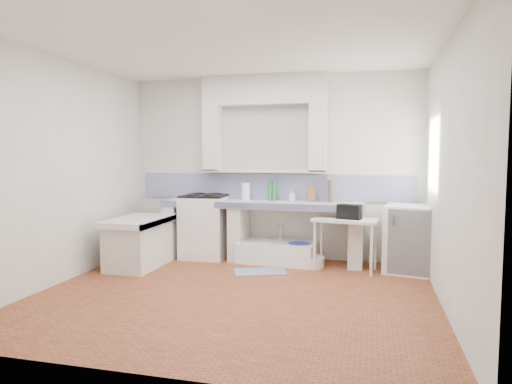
% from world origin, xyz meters
% --- Properties ---
extents(floor, '(4.50, 4.50, 0.00)m').
position_xyz_m(floor, '(0.00, 0.00, 0.00)').
color(floor, brown).
rests_on(floor, ground).
extents(ceiling, '(4.50, 4.50, 0.00)m').
position_xyz_m(ceiling, '(0.00, 0.00, 2.80)').
color(ceiling, white).
rests_on(ceiling, ground).
extents(wall_back, '(4.50, 0.00, 4.50)m').
position_xyz_m(wall_back, '(0.00, 2.00, 1.40)').
color(wall_back, silver).
rests_on(wall_back, ground).
extents(wall_front, '(4.50, 0.00, 4.50)m').
position_xyz_m(wall_front, '(0.00, -2.00, 1.40)').
color(wall_front, silver).
rests_on(wall_front, ground).
extents(wall_left, '(0.00, 4.50, 4.50)m').
position_xyz_m(wall_left, '(-2.25, 0.00, 1.40)').
color(wall_left, silver).
rests_on(wall_left, ground).
extents(wall_right, '(0.00, 4.50, 4.50)m').
position_xyz_m(wall_right, '(2.25, 0.00, 1.40)').
color(wall_right, silver).
rests_on(wall_right, ground).
extents(alcove_mass, '(1.90, 0.25, 0.45)m').
position_xyz_m(alcove_mass, '(-0.10, 1.88, 2.58)').
color(alcove_mass, silver).
rests_on(alcove_mass, ground).
extents(window_frame, '(0.35, 0.86, 1.06)m').
position_xyz_m(window_frame, '(2.42, 1.20, 1.60)').
color(window_frame, '#392012').
rests_on(window_frame, ground).
extents(lace_valance, '(0.01, 0.84, 0.24)m').
position_xyz_m(lace_valance, '(2.28, 1.20, 1.98)').
color(lace_valance, white).
rests_on(lace_valance, ground).
extents(counter_slab, '(3.00, 0.60, 0.08)m').
position_xyz_m(counter_slab, '(-0.10, 1.70, 0.86)').
color(counter_slab, white).
rests_on(counter_slab, ground).
extents(counter_lip, '(3.00, 0.04, 0.10)m').
position_xyz_m(counter_lip, '(-0.10, 1.42, 0.86)').
color(counter_lip, navy).
rests_on(counter_lip, ground).
extents(counter_pier_left, '(0.20, 0.55, 0.82)m').
position_xyz_m(counter_pier_left, '(-1.50, 1.70, 0.41)').
color(counter_pier_left, silver).
rests_on(counter_pier_left, ground).
extents(counter_pier_mid, '(0.20, 0.55, 0.82)m').
position_xyz_m(counter_pier_mid, '(-0.45, 1.70, 0.41)').
color(counter_pier_mid, silver).
rests_on(counter_pier_mid, ground).
extents(counter_pier_right, '(0.20, 0.55, 0.82)m').
position_xyz_m(counter_pier_right, '(1.30, 1.70, 0.41)').
color(counter_pier_right, silver).
rests_on(counter_pier_right, ground).
extents(peninsula_top, '(0.70, 1.10, 0.08)m').
position_xyz_m(peninsula_top, '(-1.70, 0.90, 0.66)').
color(peninsula_top, white).
rests_on(peninsula_top, ground).
extents(peninsula_base, '(0.60, 1.00, 0.62)m').
position_xyz_m(peninsula_base, '(-1.70, 0.90, 0.31)').
color(peninsula_base, silver).
rests_on(peninsula_base, ground).
extents(peninsula_lip, '(0.04, 1.10, 0.10)m').
position_xyz_m(peninsula_lip, '(-1.37, 0.90, 0.66)').
color(peninsula_lip, navy).
rests_on(peninsula_lip, ground).
extents(backsplash, '(4.27, 0.03, 0.40)m').
position_xyz_m(backsplash, '(0.00, 1.99, 1.10)').
color(backsplash, navy).
rests_on(backsplash, ground).
extents(stove, '(0.69, 0.67, 0.95)m').
position_xyz_m(stove, '(-1.00, 1.72, 0.47)').
color(stove, white).
rests_on(stove, ground).
extents(sink, '(1.19, 0.72, 0.27)m').
position_xyz_m(sink, '(0.16, 1.66, 0.14)').
color(sink, white).
rests_on(sink, ground).
extents(side_table, '(0.92, 0.60, 0.04)m').
position_xyz_m(side_table, '(1.17, 1.43, 0.36)').
color(side_table, white).
rests_on(side_table, ground).
extents(fridge, '(0.70, 0.70, 0.92)m').
position_xyz_m(fridge, '(2.00, 1.53, 0.46)').
color(fridge, white).
rests_on(fridge, ground).
extents(bucket_red, '(0.30, 0.30, 0.25)m').
position_xyz_m(bucket_red, '(-0.14, 1.61, 0.13)').
color(bucket_red, red).
rests_on(bucket_red, ground).
extents(bucket_orange, '(0.31, 0.31, 0.23)m').
position_xyz_m(bucket_orange, '(0.10, 1.63, 0.12)').
color(bucket_orange, '#EE5B26').
rests_on(bucket_orange, ground).
extents(bucket_blue, '(0.36, 0.36, 0.31)m').
position_xyz_m(bucket_blue, '(0.50, 1.62, 0.15)').
color(bucket_blue, '#1B2BB0').
rests_on(bucket_blue, ground).
extents(basin_white, '(0.46, 0.46, 0.15)m').
position_xyz_m(basin_white, '(0.68, 1.49, 0.08)').
color(basin_white, white).
rests_on(basin_white, ground).
extents(water_bottle_a, '(0.09, 0.09, 0.31)m').
position_xyz_m(water_bottle_a, '(0.05, 1.85, 0.16)').
color(water_bottle_a, silver).
rests_on(water_bottle_a, ground).
extents(water_bottle_b, '(0.12, 0.12, 0.33)m').
position_xyz_m(water_bottle_b, '(0.17, 1.85, 0.17)').
color(water_bottle_b, silver).
rests_on(water_bottle_b, ground).
extents(black_bag, '(0.36, 0.26, 0.20)m').
position_xyz_m(black_bag, '(1.22, 1.41, 0.82)').
color(black_bag, black).
rests_on(black_bag, side_table).
extents(green_bottle_a, '(0.08, 0.08, 0.30)m').
position_xyz_m(green_bottle_a, '(0.01, 1.85, 1.05)').
color(green_bottle_a, '#297440').
rests_on(green_bottle_a, counter_slab).
extents(green_bottle_b, '(0.08, 0.08, 0.29)m').
position_xyz_m(green_bottle_b, '(0.07, 1.85, 1.04)').
color(green_bottle_b, '#297440').
rests_on(green_bottle_b, counter_slab).
extents(knife_block, '(0.13, 0.12, 0.22)m').
position_xyz_m(knife_block, '(0.64, 1.82, 1.01)').
color(knife_block, '#905E39').
rests_on(knife_block, counter_slab).
extents(cutting_board, '(0.07, 0.24, 0.32)m').
position_xyz_m(cutting_board, '(0.92, 1.85, 1.06)').
color(cutting_board, '#905E39').
rests_on(cutting_board, counter_slab).
extents(paper_towel, '(0.16, 0.16, 0.27)m').
position_xyz_m(paper_towel, '(-0.37, 1.82, 1.03)').
color(paper_towel, white).
rests_on(paper_towel, counter_slab).
extents(soap_bottle, '(0.10, 0.10, 0.18)m').
position_xyz_m(soap_bottle, '(0.35, 1.85, 0.99)').
color(soap_bottle, white).
rests_on(soap_bottle, counter_slab).
extents(rug, '(0.79, 0.62, 0.01)m').
position_xyz_m(rug, '(0.05, 1.04, 0.01)').
color(rug, '#36458D').
rests_on(rug, ground).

